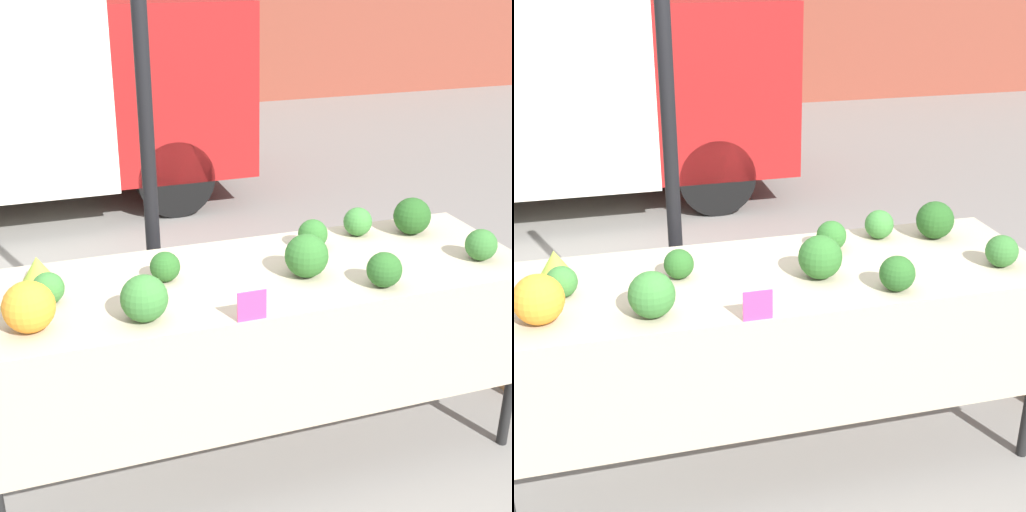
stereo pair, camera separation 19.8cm
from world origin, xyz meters
The scene contains 15 objects.
ground_plane centered at (0.00, 0.00, 0.00)m, with size 40.00×40.00×0.00m, color gray.
tent_pole centered at (-0.32, 0.61, 1.13)m, with size 0.07×0.07×2.26m.
market_table centered at (0.00, -0.07, 0.80)m, with size 2.38×0.80×0.92m.
orange_cauliflower centered at (-0.93, -0.20, 1.01)m, with size 0.19×0.19×0.19m.
romanesco_head centered at (-0.88, 0.21, 0.97)m, with size 0.14×0.14×0.12m.
broccoli_head_0 centered at (0.86, 0.20, 1.00)m, with size 0.18×0.18×0.18m.
broccoli_head_1 centered at (0.19, -0.09, 1.01)m, with size 0.18×0.18×0.18m.
broccoli_head_2 centered at (0.45, -0.29, 0.99)m, with size 0.15×0.15×0.15m.
broccoli_head_3 centered at (0.34, 0.18, 0.98)m, with size 0.14×0.14×0.14m.
broccoli_head_4 centered at (0.99, -0.18, 0.99)m, with size 0.14×0.14×0.14m.
broccoli_head_5 centered at (-0.52, -0.26, 1.00)m, with size 0.18×0.18×0.18m.
broccoli_head_6 centered at (-0.38, 0.05, 0.98)m, with size 0.13×0.13×0.13m.
broccoli_head_7 centered at (-0.85, 0.00, 0.98)m, with size 0.13×0.13×0.13m.
broccoli_head_8 centered at (0.60, 0.26, 0.98)m, with size 0.14×0.14×0.14m.
price_sign centered at (-0.15, -0.39, 0.98)m, with size 0.11×0.01×0.12m.
Camera 2 is at (-0.70, -2.66, 2.18)m, focal length 50.00 mm.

